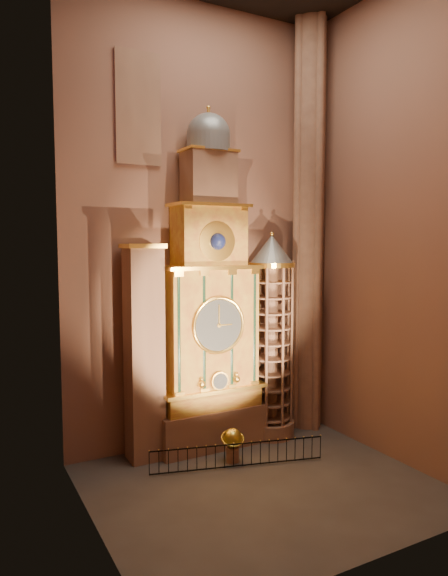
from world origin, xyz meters
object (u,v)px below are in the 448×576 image
portrait_tower (144,352)px  celestial_globe (233,442)px  astronomical_clock (209,315)px  iron_railing (238,455)px  stair_turret (271,338)px

portrait_tower → celestial_globe: (3.46, -2.29, -4.20)m
celestial_globe → portrait_tower: bearing=146.6°
astronomical_clock → celestial_globe: (0.06, -2.27, -5.72)m
astronomical_clock → iron_railing: 6.76m
astronomical_clock → iron_railing: (-0.03, -2.95, -6.09)m
celestial_globe → iron_railing: size_ratio=0.20×
stair_turret → celestial_globe: 5.87m
portrait_tower → stair_turret: stair_turret is taller
astronomical_clock → celestial_globe: size_ratio=10.51×
stair_turret → iron_railing: stair_turret is taller
stair_turret → celestial_globe: stair_turret is taller
stair_turret → celestial_globe: (-3.44, -2.01, -4.32)m
portrait_tower → astronomical_clock: bearing=-0.3°
portrait_tower → celestial_globe: portrait_tower is taller
portrait_tower → stair_turret: 6.91m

